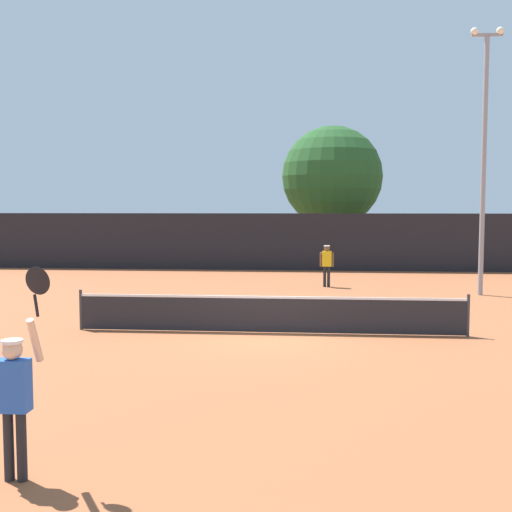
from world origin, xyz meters
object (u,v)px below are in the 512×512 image
object	(u,v)px
large_tree	(332,177)
tennis_ball	(210,314)
player_serving	(15,387)
light_pole	(484,147)
parked_car_near	(461,249)
player_receiving	(327,261)

from	to	relation	value
large_tree	tennis_ball	bearing A→B (deg)	-102.69
player_serving	tennis_ball	bearing A→B (deg)	87.81
light_pole	parked_car_near	size ratio (longest dim) A/B	2.22
player_receiving	large_tree	distance (m)	12.51
light_pole	parked_car_near	world-z (taller)	light_pole
player_receiving	tennis_ball	distance (m)	7.95
player_receiving	tennis_ball	world-z (taller)	player_receiving
player_serving	parked_car_near	xyz separation A→B (m)	(12.19, 30.51, -0.36)
tennis_ball	large_tree	bearing A→B (deg)	77.31
light_pole	large_tree	size ratio (longest dim) A/B	1.21
tennis_ball	player_serving	bearing A→B (deg)	-92.19
parked_car_near	tennis_ball	bearing A→B (deg)	-127.29
player_serving	light_pole	world-z (taller)	light_pole
large_tree	parked_car_near	world-z (taller)	large_tree
tennis_ball	parked_car_near	bearing A→B (deg)	58.05
large_tree	parked_car_near	bearing A→B (deg)	0.07
player_receiving	parked_car_near	size ratio (longest dim) A/B	0.39
player_serving	parked_car_near	world-z (taller)	player_serving
parked_car_near	light_pole	bearing A→B (deg)	-105.52
player_serving	parked_car_near	bearing A→B (deg)	68.21
tennis_ball	large_tree	xyz separation A→B (m)	(4.24, 18.83, 4.98)
player_serving	tennis_ball	xyz separation A→B (m)	(0.45, 11.67, -1.10)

